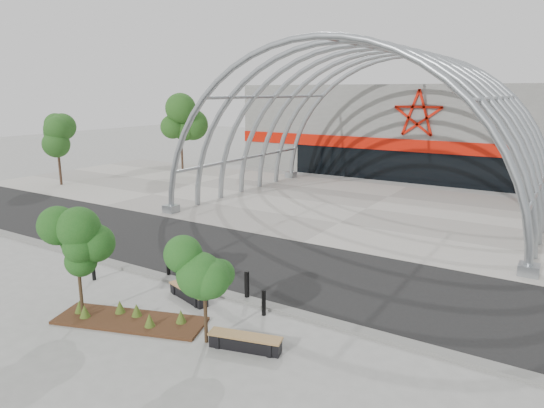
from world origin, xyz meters
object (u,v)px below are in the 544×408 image
(street_tree_1, at_px, (204,267))
(bollard_2, at_px, (211,275))
(street_tree_0, at_px, (76,246))
(bench_0, at_px, (189,294))
(bench_1, at_px, (245,342))

(street_tree_1, height_order, bollard_2, street_tree_1)
(street_tree_0, relative_size, bench_0, 1.68)
(street_tree_0, distance_m, street_tree_1, 4.68)
(street_tree_0, relative_size, bollard_2, 4.02)
(street_tree_1, xyz_separation_m, bollard_2, (-2.70, 3.54, -1.97))
(bollard_2, bearing_deg, street_tree_0, -112.86)
(bollard_2, bearing_deg, street_tree_1, -52.68)
(bollard_2, bearing_deg, bench_1, -39.57)
(street_tree_0, xyz_separation_m, bench_0, (2.04, 3.00, -2.32))
(bench_0, relative_size, bench_1, 0.93)
(street_tree_0, distance_m, bollard_2, 5.29)
(street_tree_0, distance_m, bench_0, 4.31)
(bench_0, distance_m, bollard_2, 1.50)
(street_tree_0, bearing_deg, bench_1, 11.76)
(street_tree_1, xyz_separation_m, bench_0, (-2.55, 2.06, -2.20))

